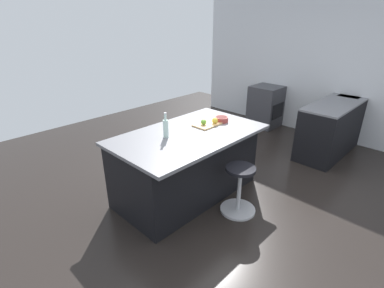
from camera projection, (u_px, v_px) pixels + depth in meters
The scene contains 11 objects.
ground_plane at pixel (215, 189), 4.11m from camera, with size 8.17×8.17×0.00m, color black.
interior_partition_left at pixel (322, 60), 5.57m from camera, with size 0.12×5.46×2.93m.
sink_cabinet at pixel (340, 122), 5.34m from camera, with size 2.43×0.60×1.19m.
oven_range at pixel (266, 106), 6.34m from camera, with size 0.60×0.61×0.88m.
kitchen_island at pixel (187, 163), 3.85m from camera, with size 1.94×1.14×0.90m.
stool_by_window at pixel (239, 191), 3.54m from camera, with size 0.44×0.44×0.62m.
cutting_board at pixel (207, 125), 3.89m from camera, with size 0.36×0.24×0.02m, color tan.
apple_yellow at pixel (215, 121), 3.89m from camera, with size 0.08×0.08×0.08m, color gold.
apple_green at pixel (204, 122), 3.84m from camera, with size 0.07×0.07×0.07m, color #609E2D.
water_bottle at pixel (166, 128), 3.46m from camera, with size 0.06×0.06×0.31m.
fruit_bowl at pixel (222, 119), 4.01m from camera, with size 0.18×0.18×0.07m.
Camera 1 is at (2.73, 2.21, 2.25)m, focal length 27.07 mm.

